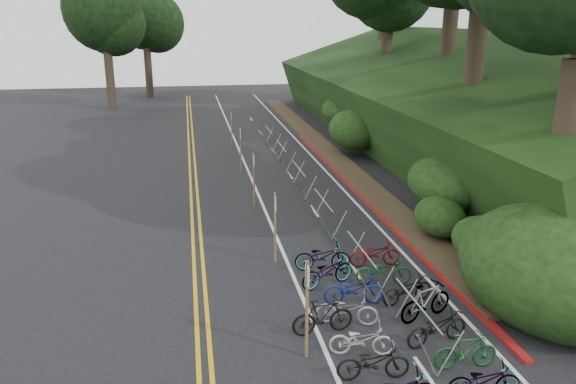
% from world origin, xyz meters
% --- Properties ---
extents(ground, '(120.00, 120.00, 0.00)m').
position_xyz_m(ground, '(0.00, 0.00, 0.00)').
color(ground, black).
rests_on(ground, ground).
extents(road_markings, '(7.47, 80.00, 0.01)m').
position_xyz_m(road_markings, '(0.63, 10.10, 0.00)').
color(road_markings, gold).
rests_on(road_markings, ground).
extents(red_curb, '(0.25, 28.00, 0.10)m').
position_xyz_m(red_curb, '(5.70, 12.00, 0.05)').
color(red_curb, maroon).
rests_on(red_curb, ground).
extents(embankment, '(14.30, 48.14, 9.11)m').
position_xyz_m(embankment, '(12.96, 19.04, 2.57)').
color(embankment, black).
rests_on(embankment, ground).
extents(bike_rack_front, '(1.16, 2.89, 1.20)m').
position_xyz_m(bike_rack_front, '(3.29, -0.73, 0.87)').
color(bike_rack_front, gray).
rests_on(bike_rack_front, ground).
extents(bike_racks_rest, '(1.14, 23.00, 1.17)m').
position_xyz_m(bike_racks_rest, '(3.00, 13.00, 0.85)').
color(bike_racks_rest, gray).
rests_on(bike_racks_rest, ground).
extents(signpost_near, '(0.08, 0.40, 2.57)m').
position_xyz_m(signpost_near, '(0.48, -0.70, 1.47)').
color(signpost_near, brown).
rests_on(signpost_near, ground).
extents(signposts_rest, '(0.08, 18.40, 2.50)m').
position_xyz_m(signposts_rest, '(0.60, 14.00, 1.43)').
color(signposts_rest, brown).
rests_on(signposts_rest, ground).
extents(bike_front, '(0.64, 1.72, 1.01)m').
position_xyz_m(bike_front, '(1.12, 0.27, 0.51)').
color(bike_front, black).
rests_on(bike_front, ground).
extents(bike_valet, '(3.37, 8.92, 1.08)m').
position_xyz_m(bike_valet, '(2.91, 0.71, 0.46)').
color(bike_valet, slate).
rests_on(bike_valet, ground).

